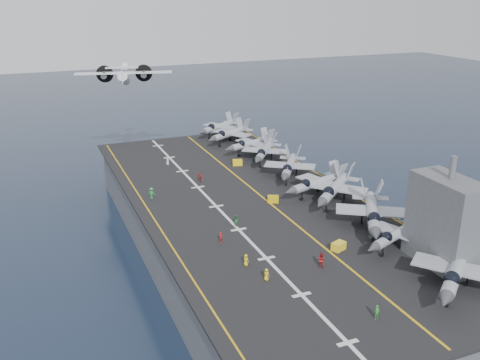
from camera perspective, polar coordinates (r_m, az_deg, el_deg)
name	(u,v)px	position (r m, az deg, el deg)	size (l,w,h in m)	color
ground	(248,255)	(96.97, 0.91, -7.99)	(500.00, 500.00, 0.00)	#142135
hull	(249,230)	(94.74, 0.93, -5.32)	(36.00, 90.00, 10.00)	#56595E
flight_deck	(249,202)	(92.66, 0.94, -2.40)	(38.00, 92.00, 0.40)	black
foul_line	(264,199)	(93.73, 2.63, -2.01)	(0.35, 90.00, 0.02)	gold
landing_centerline	(216,206)	(90.54, -2.55, -2.82)	(0.50, 90.00, 0.02)	silver
deck_edge_port	(152,216)	(87.75, -9.33, -3.83)	(0.25, 90.00, 0.02)	gold
deck_edge_stbd	(340,187)	(100.87, 10.64, -0.74)	(0.25, 90.00, 0.02)	gold
island_superstructure	(447,211)	(74.37, 21.18, -3.14)	(5.00, 10.00, 15.00)	#56595E
fighter_jet_0	(456,269)	(70.56, 22.06, -8.80)	(18.90, 18.03, 5.48)	gray
fighter_jet_1	(398,233)	(78.75, 16.48, -5.44)	(15.61, 13.16, 4.61)	gray
fighter_jet_2	(373,211)	(83.62, 13.96, -3.27)	(18.14, 19.83, 5.73)	#A1ABB3
fighter_jet_3	(335,188)	(92.42, 10.05, -0.80)	(19.05, 18.63, 5.56)	#9BA6AD
fighter_jet_4	(318,182)	(95.50, 8.33, -0.19)	(16.67, 13.51, 5.02)	gray
fighter_jet_5	(289,165)	(103.49, 5.29, 1.55)	(16.51, 17.77, 5.13)	gray
fighter_jet_6	(265,150)	(113.08, 2.64, 3.18)	(16.46, 17.42, 5.04)	gray
fighter_jet_7	(252,143)	(119.06, 1.25, 3.99)	(16.18, 13.41, 4.81)	gray
fighter_jet_8	(230,133)	(127.11, -1.07, 5.06)	(17.30, 15.66, 5.00)	#8F969D
tow_cart_a	(339,246)	(76.95, 10.47, -6.95)	(2.28, 1.89, 1.17)	yellow
tow_cart_b	(273,199)	(92.22, 3.55, -2.04)	(2.21, 1.89, 1.12)	gold
tow_cart_c	(237,163)	(111.28, -0.27, 1.88)	(2.25, 1.80, 1.17)	yellow
crew_0	(246,260)	(71.56, 0.64, -8.53)	(1.11, 1.20, 1.66)	yellow
crew_1	(221,237)	(77.62, -2.05, -6.14)	(1.23, 1.20, 1.72)	#B21919
crew_2	(236,220)	(82.93, -0.40, -4.34)	(0.75, 1.09, 1.77)	#29813B
crew_3	(152,193)	(94.65, -9.41, -1.40)	(1.46, 1.41, 2.04)	green
crew_4	(200,177)	(101.85, -4.27, 0.32)	(1.35, 1.34, 1.90)	#AD2527
crew_5	(168,161)	(112.42, -7.73, 2.03)	(0.95, 1.19, 1.73)	silver
crew_6	(377,312)	(63.00, 14.41, -13.50)	(1.15, 0.91, 1.70)	#259129
crew_7	(321,260)	(72.02, 8.65, -8.41)	(1.31, 1.47, 2.04)	#B21919
transport_plane	(124,79)	(136.29, -12.25, 10.53)	(26.35, 20.82, 5.51)	white
fighter_jet_9	(220,126)	(133.63, -2.20, 5.78)	(17.30, 15.66, 5.00)	#8F969D
crew_8	(266,275)	(68.30, 2.84, -10.04)	(1.11, 1.20, 1.66)	yellow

